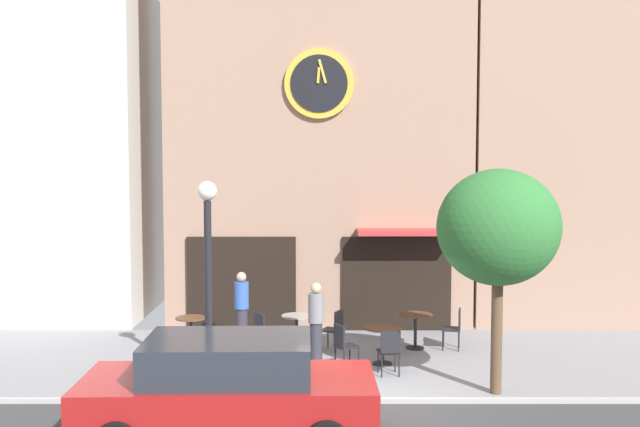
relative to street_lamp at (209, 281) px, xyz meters
The scene contains 18 objects.
ground_plane 3.80m from the street_lamp, 26.91° to the right, with size 29.14×11.57×0.13m.
clock_building 7.26m from the street_lamp, 70.04° to the left, with size 7.58×4.06×11.66m.
neighbor_building_left 9.63m from the street_lamp, 130.10° to the left, with size 6.21×4.86×11.64m.
neighbor_building_right 11.59m from the street_lamp, 31.88° to the left, with size 6.85×3.01×11.18m.
street_lamp is the anchor object (origin of this frame).
street_tree 5.35m from the street_lamp, ahead, with size 2.17×1.95×4.01m.
cafe_table_near_curb 2.87m from the street_lamp, 107.79° to the left, with size 0.66×0.66×0.72m.
cafe_table_rightmost 3.27m from the street_lamp, 58.26° to the left, with size 0.67×0.67×0.74m.
cafe_table_center 3.81m from the street_lamp, 20.40° to the left, with size 0.78×0.78×0.77m.
cafe_table_leftmost 5.05m from the street_lamp, 30.84° to the left, with size 0.75×0.75×0.77m.
cafe_chair_outer 5.76m from the street_lamp, 25.69° to the left, with size 0.48×0.48×0.90m.
cafe_chair_facing_street 2.59m from the street_lamp, 67.05° to the left, with size 0.56×0.56×0.90m.
cafe_chair_facing_wall 3.60m from the street_lamp, 43.97° to the left, with size 0.54×0.54×0.90m.
cafe_chair_by_entrance 3.03m from the street_lamp, 19.54° to the left, with size 0.54×0.54×0.90m.
cafe_chair_corner 3.71m from the street_lamp, ahead, with size 0.45×0.45×0.90m.
pedestrian_grey 2.60m from the street_lamp, 33.20° to the left, with size 0.35×0.35×1.67m.
pedestrian_blue 2.94m from the street_lamp, 83.35° to the left, with size 0.32×0.32×1.67m.
parked_car_red 3.16m from the street_lamp, 75.73° to the right, with size 4.33×2.08×1.55m.
Camera 1 is at (-0.84, -12.18, 4.13)m, focal length 40.88 mm.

